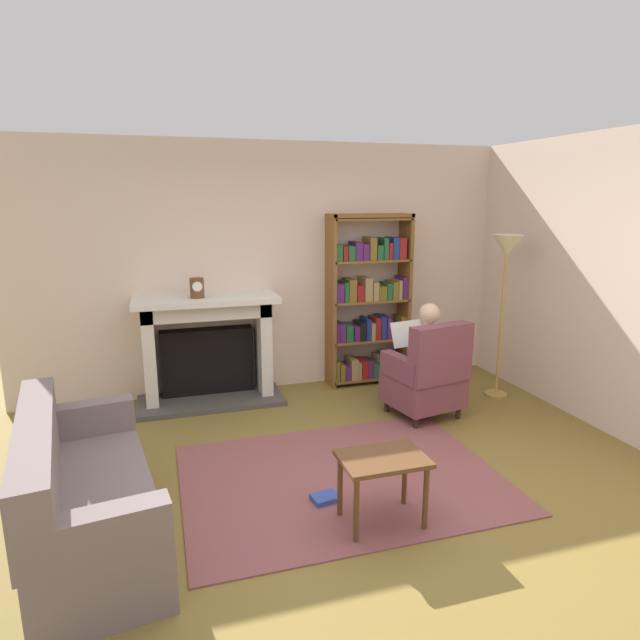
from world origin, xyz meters
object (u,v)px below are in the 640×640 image
(bookshelf, at_px, (369,304))
(side_table, at_px, (383,468))
(mantel_clock, at_px, (197,288))
(armchair_reading, at_px, (428,376))
(sofa_floral, at_px, (82,497))
(seated_reader, at_px, (421,354))
(floor_lamp, at_px, (506,260))
(fireplace, at_px, (208,346))

(bookshelf, distance_m, side_table, 2.87)
(side_table, bearing_deg, mantel_clock, 110.68)
(armchair_reading, relative_size, sofa_floral, 0.54)
(armchair_reading, height_order, seated_reader, seated_reader)
(armchair_reading, distance_m, side_table, 1.87)
(bookshelf, relative_size, armchair_reading, 2.00)
(mantel_clock, bearing_deg, side_table, -69.32)
(floor_lamp, bearing_deg, fireplace, 164.97)
(seated_reader, bearing_deg, bookshelf, -93.75)
(mantel_clock, distance_m, floor_lamp, 3.17)
(bookshelf, bearing_deg, seated_reader, -82.80)
(sofa_floral, distance_m, floor_lamp, 4.41)
(seated_reader, distance_m, side_table, 1.97)
(fireplace, height_order, side_table, fireplace)
(seated_reader, xyz_separation_m, sofa_floral, (-2.95, -1.28, -0.30))
(floor_lamp, bearing_deg, bookshelf, 144.27)
(fireplace, distance_m, floor_lamp, 3.23)
(seated_reader, relative_size, sofa_floral, 0.64)
(mantel_clock, distance_m, armchair_reading, 2.44)
(fireplace, distance_m, sofa_floral, 2.50)
(armchair_reading, distance_m, seated_reader, 0.23)
(seated_reader, bearing_deg, armchair_reading, 90.00)
(bookshelf, distance_m, armchair_reading, 1.27)
(fireplace, xyz_separation_m, floor_lamp, (3.00, -0.81, 0.88))
(fireplace, xyz_separation_m, bookshelf, (1.83, 0.03, 0.34))
(mantel_clock, bearing_deg, seated_reader, -23.75)
(floor_lamp, bearing_deg, side_table, -139.64)
(mantel_clock, height_order, armchair_reading, mantel_clock)
(mantel_clock, xyz_separation_m, seated_reader, (2.05, -0.90, -0.61))
(sofa_floral, bearing_deg, bookshelf, -59.23)
(fireplace, height_order, mantel_clock, mantel_clock)
(bookshelf, height_order, floor_lamp, bookshelf)
(bookshelf, xyz_separation_m, armchair_reading, (0.15, -1.15, -0.51))
(fireplace, relative_size, bookshelf, 0.77)
(fireplace, xyz_separation_m, sofa_floral, (-0.99, -2.28, -0.27))
(mantel_clock, bearing_deg, fireplace, 49.66)
(seated_reader, height_order, sofa_floral, seated_reader)
(armchair_reading, distance_m, sofa_floral, 3.20)
(sofa_floral, height_order, floor_lamp, floor_lamp)
(floor_lamp, bearing_deg, sofa_floral, -159.68)
(fireplace, height_order, bookshelf, bookshelf)
(mantel_clock, xyz_separation_m, bookshelf, (1.92, 0.14, -0.30))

